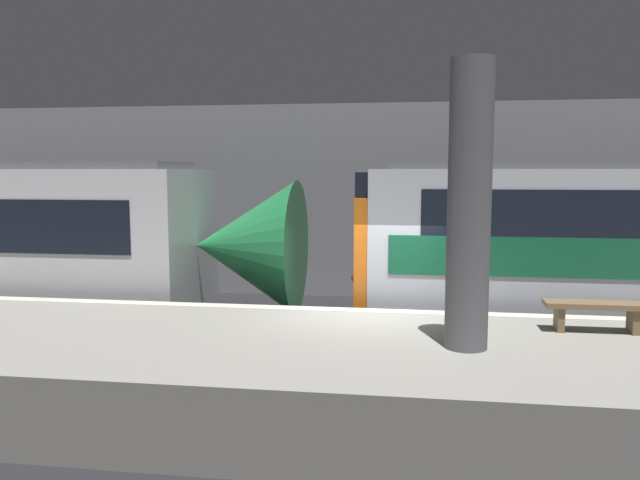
% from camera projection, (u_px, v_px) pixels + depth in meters
% --- Properties ---
extents(ground_plane, '(120.00, 120.00, 0.00)m').
position_uv_depth(ground_plane, '(370.00, 369.00, 10.98)').
color(ground_plane, black).
extents(platform, '(40.00, 4.20, 1.08)m').
position_uv_depth(platform, '(361.00, 378.00, 8.86)').
color(platform, gray).
rests_on(platform, ground).
extents(station_rear_barrier, '(50.00, 0.15, 5.26)m').
position_uv_depth(station_rear_barrier, '(387.00, 202.00, 16.86)').
color(station_rear_barrier, gray).
rests_on(station_rear_barrier, ground).
extents(support_pillar_near, '(0.58, 0.58, 3.86)m').
position_uv_depth(support_pillar_near, '(469.00, 206.00, 8.28)').
color(support_pillar_near, '#56565B').
rests_on(support_pillar_near, platform).
extents(platform_bench, '(1.50, 0.40, 0.45)m').
position_uv_depth(platform_bench, '(596.00, 310.00, 9.29)').
color(platform_bench, brown).
rests_on(platform_bench, platform).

